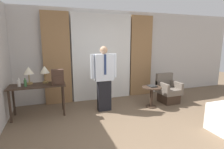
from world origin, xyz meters
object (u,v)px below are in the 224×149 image
at_px(table_lamp_left, 28,71).
at_px(backpack, 58,77).
at_px(table_lamp_right, 45,71).
at_px(bottle_by_lamp, 25,83).
at_px(side_table, 152,93).
at_px(desk, 38,90).
at_px(book, 152,86).
at_px(bottle_near_edge, 19,83).
at_px(armchair, 168,91).
at_px(person, 104,77).

bearing_deg(table_lamp_left, backpack, -24.78).
height_order(table_lamp_right, bottle_by_lamp, table_lamp_right).
distance_m(table_lamp_left, backpack, 0.72).
bearing_deg(side_table, table_lamp_left, 169.78).
bearing_deg(desk, book, -7.64).
distance_m(table_lamp_left, bottle_near_edge, 0.35).
bearing_deg(armchair, table_lamp_right, 173.88).
bearing_deg(table_lamp_right, bottle_by_lamp, -153.14).
height_order(table_lamp_left, table_lamp_right, same).
distance_m(bottle_by_lamp, person, 1.83).
bearing_deg(table_lamp_left, book, -9.74).
bearing_deg(book, backpack, 174.57).
height_order(table_lamp_left, person, person).
bearing_deg(table_lamp_left, table_lamp_right, 0.00).
relative_size(bottle_by_lamp, person, 0.12).
relative_size(desk, book, 5.41).
bearing_deg(backpack, side_table, -6.01).
bearing_deg(side_table, bottle_by_lamp, 173.83).
height_order(bottle_by_lamp, book, bottle_by_lamp).
bearing_deg(bottle_near_edge, table_lamp_right, 18.32).
bearing_deg(person, desk, 172.84).
relative_size(desk, side_table, 2.21).
xyz_separation_m(backpack, person, (1.12, -0.04, -0.05)).
bearing_deg(book, side_table, -139.75).
distance_m(person, book, 1.36).
distance_m(desk, table_lamp_left, 0.48).
relative_size(table_lamp_left, book, 1.82).
height_order(person, side_table, person).
bearing_deg(bottle_by_lamp, side_table, -6.17).
bearing_deg(bottle_by_lamp, table_lamp_right, 26.86).
height_order(table_lamp_left, bottle_near_edge, table_lamp_left).
xyz_separation_m(backpack, armchair, (3.09, -0.07, -0.62)).
xyz_separation_m(side_table, book, (0.03, 0.02, 0.20)).
bearing_deg(book, person, 171.78).
relative_size(bottle_near_edge, bottle_by_lamp, 0.96).
xyz_separation_m(table_lamp_left, person, (1.76, -0.34, -0.18)).
relative_size(table_lamp_right, side_table, 0.74).
distance_m(table_lamp_left, table_lamp_right, 0.36).
relative_size(table_lamp_right, backpack, 1.16).
bearing_deg(backpack, bottle_by_lamp, 173.29).
xyz_separation_m(bottle_near_edge, armchair, (3.92, -0.18, -0.52)).
bearing_deg(desk, bottle_near_edge, -173.34).
relative_size(table_lamp_left, side_table, 0.74).
height_order(desk, armchair, armchair).
distance_m(desk, book, 2.92).
height_order(bottle_near_edge, side_table, bottle_near_edge).
xyz_separation_m(bottle_by_lamp, side_table, (3.11, -0.34, -0.46)).
height_order(table_lamp_left, book, table_lamp_left).
xyz_separation_m(table_lamp_right, book, (2.71, -0.53, -0.49)).
relative_size(armchair, side_table, 1.47).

